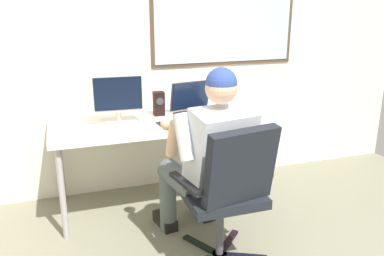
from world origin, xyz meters
name	(u,v)px	position (x,y,z in m)	size (l,w,h in m)	color
wall_rear	(161,41)	(0.03, 2.47, 1.28)	(4.83, 0.08, 2.53)	silver
desk	(161,126)	(-0.09, 2.06, 0.67)	(1.67, 0.70, 0.72)	#989598
office_chair	(229,186)	(0.09, 1.14, 0.54)	(0.61, 0.59, 0.94)	black
person_seated	(209,156)	(0.06, 1.38, 0.65)	(0.58, 0.82, 1.24)	#485152
crt_monitor	(118,94)	(-0.41, 2.06, 0.94)	(0.39, 0.23, 0.38)	beige
laptop	(195,106)	(0.22, 2.14, 0.79)	(0.40, 0.36, 0.25)	#23212F
wine_glass	(237,106)	(0.48, 1.91, 0.82)	(0.09, 0.09, 0.14)	silver
desk_speaker	(159,104)	(-0.07, 2.18, 0.82)	(0.09, 0.09, 0.19)	black
cd_case	(167,124)	(-0.08, 1.92, 0.73)	(0.16, 0.14, 0.01)	black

